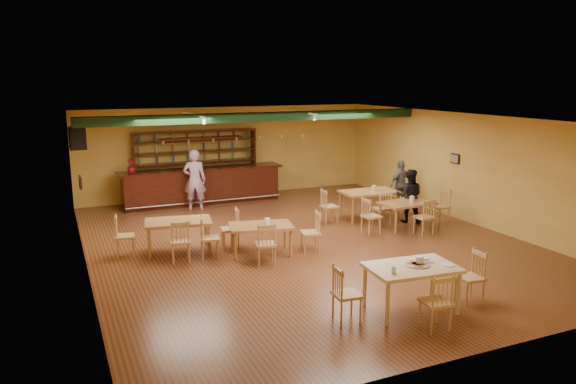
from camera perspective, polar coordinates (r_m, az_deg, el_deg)
name	(u,v)px	position (r m, az deg, el deg)	size (l,w,h in m)	color
floor	(304,242)	(13.33, 1.69, -5.27)	(12.00, 12.00, 0.00)	#562D18
ceiling_beam	(262,117)	(15.35, -2.77, 7.91)	(10.00, 0.30, 0.25)	black
track_rail_left	(193,115)	(15.38, -9.93, 8.01)	(0.05, 2.50, 0.05)	white
track_rail_right	(298,112)	(16.44, 1.07, 8.43)	(0.05, 2.50, 0.05)	white
ac_unit	(78,138)	(15.79, -21.23, 5.34)	(0.34, 0.70, 0.48)	white
picture_left	(80,182)	(12.70, -21.04, 0.97)	(0.04, 0.34, 0.28)	black
picture_right	(455,159)	(16.07, 17.18, 3.37)	(0.04, 0.34, 0.28)	black
bar_counter	(202,186)	(17.52, -9.04, 0.66)	(5.23, 0.85, 1.13)	black
back_bar_hutch	(196,165)	(18.02, -9.61, 2.81)	(4.05, 0.40, 2.28)	black
poinsettia	(131,166)	(16.98, -16.21, 2.65)	(0.24, 0.24, 0.43)	#A30F21
dining_table_a	(179,236)	(12.75, -11.42, -4.57)	(1.48, 0.89, 0.74)	#A8753B
dining_table_b	(369,205)	(15.60, 8.51, -1.34)	(1.59, 0.96, 0.80)	#A8753B
dining_table_c	(261,240)	(12.31, -2.86, -5.04)	(1.40, 0.84, 0.70)	#A8753B
dining_table_d	(407,215)	(14.81, 12.40, -2.38)	(1.42, 0.85, 0.71)	#A8753B
near_table	(411,288)	(9.65, 12.81, -9.86)	(1.51, 0.97, 0.81)	#CEAD8A
pizza_tray	(417,265)	(9.57, 13.45, -7.45)	(0.40, 0.40, 0.01)	silver
parmesan_shaker	(394,270)	(9.10, 11.07, -8.05)	(0.07, 0.07, 0.11)	#EAE5C6
napkin_stack	(422,258)	(9.88, 13.95, -6.80)	(0.20, 0.15, 0.03)	white
pizza_server	(423,262)	(9.70, 14.03, -7.16)	(0.32, 0.09, 0.00)	silver
side_plate	(448,265)	(9.70, 16.52, -7.36)	(0.22, 0.22, 0.01)	white
patron_bar	(195,180)	(16.56, -9.80, 1.26)	(0.68, 0.44, 1.86)	#9B4FAB
patron_right_a	(409,196)	(15.33, 12.67, -0.40)	(0.73, 0.57, 1.49)	black
patron_right_b	(401,184)	(17.00, 11.78, 0.81)	(0.87, 0.36, 1.48)	slate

